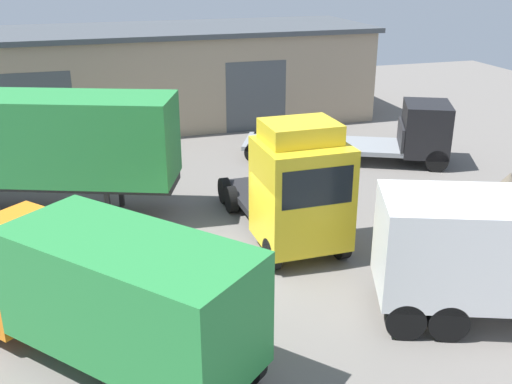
% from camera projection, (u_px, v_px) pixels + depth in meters
% --- Properties ---
extents(ground_plane, '(60.00, 60.00, 0.00)m').
position_uv_depth(ground_plane, '(223.00, 269.00, 17.50)').
color(ground_plane, slate).
extents(warehouse_building, '(24.59, 7.42, 5.02)m').
position_uv_depth(warehouse_building, '(143.00, 76.00, 32.10)').
color(warehouse_building, tan).
rests_on(warehouse_building, ground_plane).
extents(tractor_unit_yellow, '(2.61, 6.42, 4.13)m').
position_uv_depth(tractor_unit_yellow, '(296.00, 190.00, 18.12)').
color(tractor_unit_yellow, yellow).
rests_on(tractor_unit_yellow, ground_plane).
extents(container_trailer_green, '(11.00, 6.18, 4.23)m').
position_uv_depth(container_trailer_green, '(16.00, 140.00, 20.46)').
color(container_trailer_green, '#28843D').
rests_on(container_trailer_green, ground_plane).
extents(box_truck_orange, '(6.69, 7.21, 3.24)m').
position_uv_depth(box_truck_orange, '(101.00, 290.00, 12.90)').
color(box_truck_orange, orange).
rests_on(box_truck_orange, ground_plane).
extents(flatbed_truck_black, '(9.03, 5.99, 2.68)m').
position_uv_depth(flatbed_truck_black, '(391.00, 134.00, 26.21)').
color(flatbed_truck_black, black).
rests_on(flatbed_truck_black, ground_plane).
extents(gravel_pile, '(2.49, 2.49, 1.72)m').
position_uv_depth(gravel_pile, '(507.00, 196.00, 20.54)').
color(gravel_pile, '#665B4C').
rests_on(gravel_pile, ground_plane).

